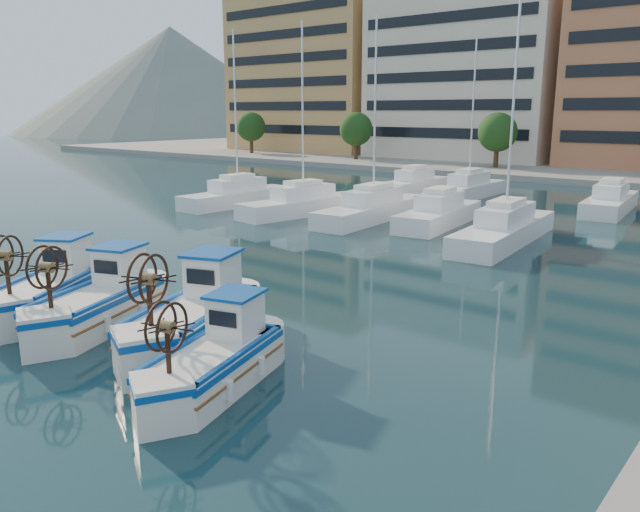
{
  "coord_description": "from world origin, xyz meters",
  "views": [
    {
      "loc": [
        13.27,
        -8.43,
        6.32
      ],
      "look_at": [
        0.13,
        7.56,
        1.5
      ],
      "focal_mm": 35.0,
      "sensor_mm": 36.0,
      "label": 1
    }
  ],
  "objects_px": {
    "fishing_boat_c": "(195,315)",
    "fishing_boat_d": "(216,358)",
    "fishing_boat_a": "(50,288)",
    "fishing_boat_b": "(100,301)"
  },
  "relations": [
    {
      "from": "fishing_boat_a",
      "to": "fishing_boat_d",
      "type": "distance_m",
      "value": 8.37
    },
    {
      "from": "fishing_boat_d",
      "to": "fishing_boat_a",
      "type": "bearing_deg",
      "value": 160.68
    },
    {
      "from": "fishing_boat_a",
      "to": "fishing_boat_b",
      "type": "height_order",
      "value": "fishing_boat_a"
    },
    {
      "from": "fishing_boat_a",
      "to": "fishing_boat_c",
      "type": "height_order",
      "value": "fishing_boat_c"
    },
    {
      "from": "fishing_boat_b",
      "to": "fishing_boat_d",
      "type": "relative_size",
      "value": 1.12
    },
    {
      "from": "fishing_boat_a",
      "to": "fishing_boat_d",
      "type": "height_order",
      "value": "fishing_boat_a"
    },
    {
      "from": "fishing_boat_d",
      "to": "fishing_boat_c",
      "type": "bearing_deg",
      "value": 133.2
    },
    {
      "from": "fishing_boat_b",
      "to": "fishing_boat_c",
      "type": "relative_size",
      "value": 0.95
    },
    {
      "from": "fishing_boat_c",
      "to": "fishing_boat_d",
      "type": "bearing_deg",
      "value": -51.18
    },
    {
      "from": "fishing_boat_a",
      "to": "fishing_boat_d",
      "type": "relative_size",
      "value": 1.12
    }
  ]
}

